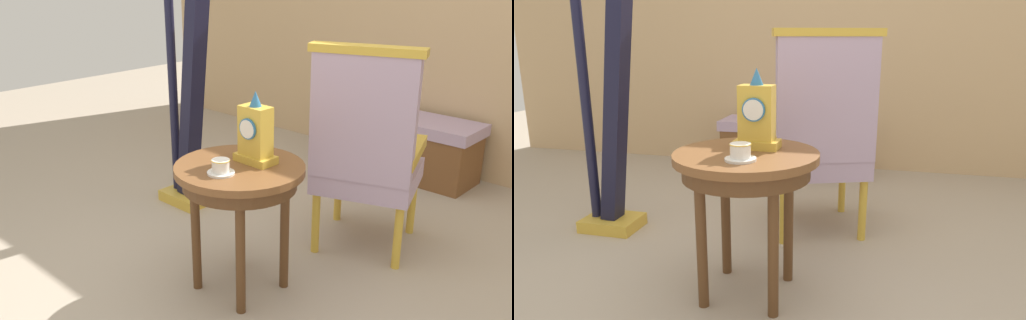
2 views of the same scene
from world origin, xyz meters
The scene contains 7 objects.
ground_plane centered at (0.00, 0.00, 0.00)m, with size 10.00×10.00×0.00m, color tan.
side_table centered at (0.01, 0.02, 0.55)m, with size 0.60×0.60×0.64m.
teacup_left centered at (0.03, -0.12, 0.67)m, with size 0.12×0.12×0.07m.
mantel_clock centered at (0.04, 0.10, 0.77)m, with size 0.19×0.11×0.34m.
armchair centered at (0.23, 0.73, 0.59)m, with size 0.69×0.68×1.14m.
harp centered at (-0.93, 0.51, 0.72)m, with size 0.40×0.24×1.78m.
window_bench centered at (-0.22, 1.95, 0.22)m, with size 1.09×0.40×0.44m.
Camera 1 is at (1.75, -1.72, 1.55)m, focal length 40.35 mm.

